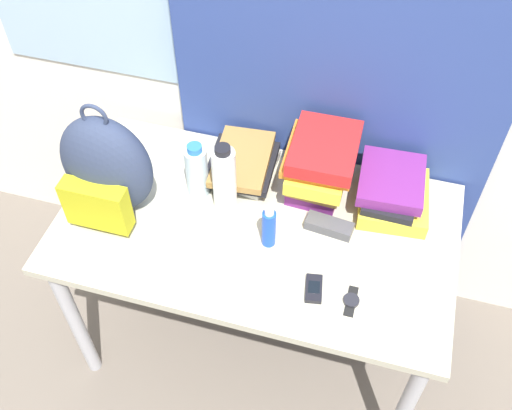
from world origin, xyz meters
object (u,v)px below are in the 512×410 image
at_px(book_stack_center, 321,164).
at_px(sunglasses_case, 329,226).
at_px(sports_bottle, 224,180).
at_px(backpack, 106,169).
at_px(cell_phone, 314,289).
at_px(book_stack_left, 243,164).
at_px(wristwatch, 351,301).
at_px(water_bottle, 197,171).
at_px(sunscreen_bottle, 269,227).
at_px(book_stack_right, 393,191).

relative_size(book_stack_center, sunglasses_case, 1.79).
bearing_deg(sports_bottle, book_stack_center, 29.82).
relative_size(backpack, cell_phone, 4.21).
bearing_deg(sunglasses_case, book_stack_left, 154.09).
bearing_deg(wristwatch, water_bottle, 153.31).
height_order(book_stack_center, cell_phone, book_stack_center).
bearing_deg(book_stack_left, book_stack_center, -0.26).
bearing_deg(sunscreen_bottle, wristwatch, -26.39).
bearing_deg(sunscreen_bottle, cell_phone, -37.54).
bearing_deg(sunscreen_bottle, backpack, 179.08).
height_order(backpack, water_bottle, backpack).
xyz_separation_m(book_stack_center, wristwatch, (0.18, -0.40, -0.12)).
height_order(water_bottle, sunglasses_case, water_bottle).
xyz_separation_m(water_bottle, cell_phone, (0.45, -0.28, -0.09)).
bearing_deg(book_stack_right, water_bottle, -168.81).
distance_m(cell_phone, sunglasses_case, 0.23).
relative_size(sunscreen_bottle, cell_phone, 1.63).
xyz_separation_m(book_stack_right, cell_phone, (-0.17, -0.40, -0.05)).
bearing_deg(backpack, book_stack_right, 16.58).
xyz_separation_m(backpack, book_stack_center, (0.62, 0.25, -0.05)).
xyz_separation_m(book_stack_right, sunglasses_case, (-0.17, -0.16, -0.04)).
distance_m(book_stack_left, sunscreen_bottle, 0.31).
bearing_deg(water_bottle, book_stack_left, 45.48).
bearing_deg(sports_bottle, sunglasses_case, -0.47).
bearing_deg(sports_bottle, cell_phone, -34.42).
xyz_separation_m(book_stack_center, cell_phone, (0.07, -0.39, -0.11)).
xyz_separation_m(book_stack_left, water_bottle, (-0.12, -0.12, 0.05)).
distance_m(backpack, sports_bottle, 0.36).
bearing_deg(book_stack_center, sunglasses_case, -66.70).
relative_size(book_stack_right, sunglasses_case, 1.80).
height_order(book_stack_left, sunscreen_bottle, sunscreen_bottle).
height_order(book_stack_center, wristwatch, book_stack_center).
distance_m(sunglasses_case, wristwatch, 0.27).
distance_m(sports_bottle, sunscreen_bottle, 0.21).
bearing_deg(wristwatch, book_stack_left, 137.88).
bearing_deg(sports_bottle, wristwatch, -28.19).
bearing_deg(book_stack_right, book_stack_center, -178.99).
xyz_separation_m(book_stack_left, sunglasses_case, (0.33, -0.16, -0.03)).
bearing_deg(cell_phone, sunscreen_bottle, 142.46).
xyz_separation_m(backpack, water_bottle, (0.24, 0.13, -0.08)).
relative_size(backpack, book_stack_left, 1.45).
bearing_deg(sunglasses_case, backpack, -172.37).
height_order(water_bottle, wristwatch, water_bottle).
distance_m(book_stack_right, water_bottle, 0.64).
height_order(book_stack_center, sunscreen_bottle, book_stack_center).
bearing_deg(wristwatch, backpack, 169.46).
bearing_deg(wristwatch, book_stack_right, 82.03).
bearing_deg(book_stack_left, cell_phone, -49.78).
height_order(book_stack_center, book_stack_right, book_stack_center).
bearing_deg(water_bottle, sunglasses_case, -5.25).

